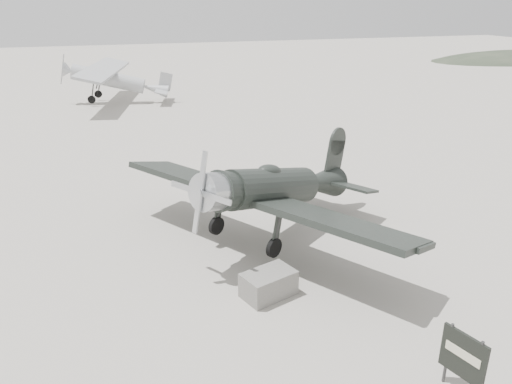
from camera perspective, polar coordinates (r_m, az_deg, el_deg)
ground at (r=17.14m, az=1.38°, el=-5.47°), size 160.00×160.00×0.00m
lowwing_monoplane at (r=16.54m, az=2.40°, el=0.51°), size 8.71×10.14×3.51m
highwing_monoplane at (r=41.01m, az=-16.07°, el=12.58°), size 8.35×11.66×3.30m
equipment_block at (r=13.99m, az=1.44°, el=-10.46°), size 1.64×1.30×0.72m
sign_board at (r=11.53m, az=22.59°, el=-17.00°), size 0.34×1.00×1.48m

